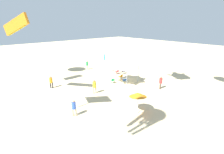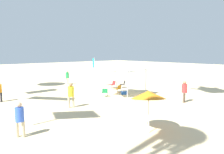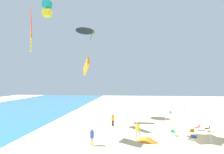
{
  "view_description": "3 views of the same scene",
  "coord_description": "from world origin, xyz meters",
  "px_view_note": "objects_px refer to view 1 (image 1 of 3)",
  "views": [
    {
      "loc": [
        -19.02,
        16.47,
        8.9
      ],
      "look_at": [
        -2.64,
        1.94,
        1.6
      ],
      "focal_mm": 26.45,
      "sensor_mm": 36.0,
      "label": 1
    },
    {
      "loc": [
        -16.07,
        12.99,
        4.15
      ],
      "look_at": [
        -1.43,
        -0.23,
        1.8
      ],
      "focal_mm": 33.73,
      "sensor_mm": 36.0,
      "label": 2
    },
    {
      "loc": [
        -24.94,
        5.58,
        6.62
      ],
      "look_at": [
        -1.63,
        8.05,
        7.11
      ],
      "focal_mm": 30.44,
      "sensor_mm": 36.0,
      "label": 3
    }
  ],
  "objects_px": {
    "folding_chair_near_cooler": "(121,76)",
    "person_beachcomber": "(87,64)",
    "canopy_tent": "(123,65)",
    "folding_chair_left_of_tent": "(124,71)",
    "folding_chair_facing_ocean": "(117,71)",
    "folding_chair_right_of_tent": "(113,80)",
    "person_near_umbrella": "(74,106)",
    "person_far_stroller": "(94,85)",
    "cooler_box": "(125,79)",
    "person_watching_sky": "(51,81)",
    "kite_parafoil_orange": "(16,25)",
    "person_by_tent": "(161,82)",
    "banner_flag": "(105,62)",
    "beach_umbrella": "(138,95)"
  },
  "relations": [
    {
      "from": "folding_chair_facing_ocean",
      "to": "folding_chair_left_of_tent",
      "type": "height_order",
      "value": "same"
    },
    {
      "from": "banner_flag",
      "to": "person_watching_sky",
      "type": "relative_size",
      "value": 2.0
    },
    {
      "from": "canopy_tent",
      "to": "folding_chair_right_of_tent",
      "type": "relative_size",
      "value": 5.19
    },
    {
      "from": "person_far_stroller",
      "to": "person_near_umbrella",
      "type": "bearing_deg",
      "value": -133.68
    },
    {
      "from": "person_far_stroller",
      "to": "person_beachcomber",
      "type": "relative_size",
      "value": 1.06
    },
    {
      "from": "folding_chair_right_of_tent",
      "to": "person_near_umbrella",
      "type": "bearing_deg",
      "value": 64.3
    },
    {
      "from": "cooler_box",
      "to": "folding_chair_near_cooler",
      "type": "bearing_deg",
      "value": -3.74
    },
    {
      "from": "canopy_tent",
      "to": "folding_chair_facing_ocean",
      "type": "xyz_separation_m",
      "value": [
        3.95,
        -2.49,
        -2.27
      ]
    },
    {
      "from": "person_by_tent",
      "to": "banner_flag",
      "type": "bearing_deg",
      "value": 72.44
    },
    {
      "from": "folding_chair_near_cooler",
      "to": "person_beachcomber",
      "type": "height_order",
      "value": "person_beachcomber"
    },
    {
      "from": "person_watching_sky",
      "to": "folding_chair_facing_ocean",
      "type": "bearing_deg",
      "value": -133.13
    },
    {
      "from": "beach_umbrella",
      "to": "kite_parafoil_orange",
      "type": "distance_m",
      "value": 14.6
    },
    {
      "from": "person_watching_sky",
      "to": "folding_chair_left_of_tent",
      "type": "bearing_deg",
      "value": -135.43
    },
    {
      "from": "folding_chair_left_of_tent",
      "to": "folding_chair_facing_ocean",
      "type": "bearing_deg",
      "value": -87.96
    },
    {
      "from": "folding_chair_facing_ocean",
      "to": "person_far_stroller",
      "type": "height_order",
      "value": "person_far_stroller"
    },
    {
      "from": "folding_chair_left_of_tent",
      "to": "person_by_tent",
      "type": "xyz_separation_m",
      "value": [
        -8.46,
        1.33,
        0.58
      ]
    },
    {
      "from": "canopy_tent",
      "to": "folding_chair_near_cooler",
      "type": "height_order",
      "value": "canopy_tent"
    },
    {
      "from": "folding_chair_near_cooler",
      "to": "kite_parafoil_orange",
      "type": "xyz_separation_m",
      "value": [
        1.99,
        13.62,
        8.15
      ]
    },
    {
      "from": "folding_chair_right_of_tent",
      "to": "folding_chair_left_of_tent",
      "type": "xyz_separation_m",
      "value": [
        2.47,
        -4.86,
        0.0
      ]
    },
    {
      "from": "folding_chair_near_cooler",
      "to": "folding_chair_left_of_tent",
      "type": "xyz_separation_m",
      "value": [
        1.88,
        -2.6,
        0.0
      ]
    },
    {
      "from": "person_near_umbrella",
      "to": "person_by_tent",
      "type": "bearing_deg",
      "value": 35.24
    },
    {
      "from": "person_by_tent",
      "to": "person_far_stroller",
      "type": "bearing_deg",
      "value": 126.51
    },
    {
      "from": "folding_chair_left_of_tent",
      "to": "cooler_box",
      "type": "xyz_separation_m",
      "value": [
        -2.84,
        2.66,
        -0.27
      ]
    },
    {
      "from": "kite_parafoil_orange",
      "to": "banner_flag",
      "type": "bearing_deg",
      "value": -102.34
    },
    {
      "from": "folding_chair_near_cooler",
      "to": "cooler_box",
      "type": "bearing_deg",
      "value": 85.52
    },
    {
      "from": "beach_umbrella",
      "to": "folding_chair_near_cooler",
      "type": "xyz_separation_m",
      "value": [
        8.55,
        -6.02,
        -1.47
      ]
    },
    {
      "from": "person_far_stroller",
      "to": "cooler_box",
      "type": "bearing_deg",
      "value": 20.09
    },
    {
      "from": "beach_umbrella",
      "to": "person_by_tent",
      "type": "distance_m",
      "value": 7.6
    },
    {
      "from": "banner_flag",
      "to": "person_watching_sky",
      "type": "distance_m",
      "value": 10.54
    },
    {
      "from": "folding_chair_near_cooler",
      "to": "folding_chair_right_of_tent",
      "type": "bearing_deg",
      "value": 13.81
    },
    {
      "from": "folding_chair_facing_ocean",
      "to": "folding_chair_left_of_tent",
      "type": "distance_m",
      "value": 1.23
    },
    {
      "from": "folding_chair_facing_ocean",
      "to": "person_beachcomber",
      "type": "xyz_separation_m",
      "value": [
        6.13,
        2.37,
        0.57
      ]
    },
    {
      "from": "person_by_tent",
      "to": "person_watching_sky",
      "type": "xyz_separation_m",
      "value": [
        10.37,
        11.32,
        -0.03
      ]
    },
    {
      "from": "person_by_tent",
      "to": "person_near_umbrella",
      "type": "height_order",
      "value": "person_by_tent"
    },
    {
      "from": "canopy_tent",
      "to": "person_by_tent",
      "type": "bearing_deg",
      "value": -156.67
    },
    {
      "from": "cooler_box",
      "to": "person_beachcomber",
      "type": "bearing_deg",
      "value": 4.57
    },
    {
      "from": "folding_chair_left_of_tent",
      "to": "person_near_umbrella",
      "type": "distance_m",
      "value": 15.48
    },
    {
      "from": "folding_chair_near_cooler",
      "to": "folding_chair_right_of_tent",
      "type": "relative_size",
      "value": 1.0
    },
    {
      "from": "cooler_box",
      "to": "person_far_stroller",
      "type": "bearing_deg",
      "value": 97.14
    },
    {
      "from": "person_far_stroller",
      "to": "kite_parafoil_orange",
      "type": "relative_size",
      "value": 0.5
    },
    {
      "from": "beach_umbrella",
      "to": "person_far_stroller",
      "type": "relative_size",
      "value": 1.22
    },
    {
      "from": "canopy_tent",
      "to": "folding_chair_near_cooler",
      "type": "bearing_deg",
      "value": -33.55
    },
    {
      "from": "beach_umbrella",
      "to": "folding_chair_right_of_tent",
      "type": "bearing_deg",
      "value": -25.28
    },
    {
      "from": "banner_flag",
      "to": "folding_chair_right_of_tent",
      "type": "bearing_deg",
      "value": 152.51
    },
    {
      "from": "canopy_tent",
      "to": "folding_chair_near_cooler",
      "type": "relative_size",
      "value": 5.19
    },
    {
      "from": "folding_chair_near_cooler",
      "to": "person_far_stroller",
      "type": "distance_m",
      "value": 6.83
    },
    {
      "from": "person_far_stroller",
      "to": "person_watching_sky",
      "type": "distance_m",
      "value": 6.57
    },
    {
      "from": "folding_chair_facing_ocean",
      "to": "beach_umbrella",
      "type": "bearing_deg",
      "value": -29.39
    },
    {
      "from": "beach_umbrella",
      "to": "folding_chair_facing_ocean",
      "type": "bearing_deg",
      "value": -34.36
    },
    {
      "from": "cooler_box",
      "to": "person_far_stroller",
      "type": "height_order",
      "value": "person_far_stroller"
    }
  ]
}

